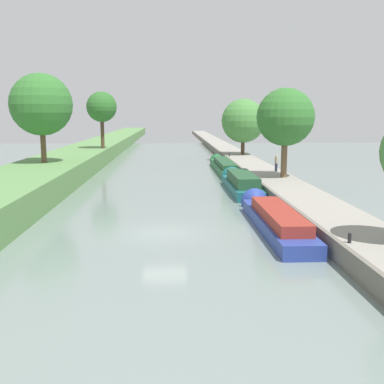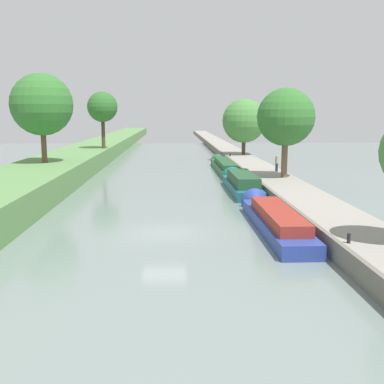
{
  "view_description": "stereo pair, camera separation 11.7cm",
  "coord_description": "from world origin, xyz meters",
  "px_view_note": "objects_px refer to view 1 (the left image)",
  "views": [
    {
      "loc": [
        0.37,
        -25.28,
        6.63
      ],
      "look_at": [
        1.92,
        7.71,
        1.0
      ],
      "focal_mm": 43.06,
      "sensor_mm": 36.0,
      "label": 1
    },
    {
      "loc": [
        0.48,
        -25.28,
        6.63
      ],
      "look_at": [
        1.92,
        7.71,
        1.0
      ],
      "focal_mm": 43.06,
      "sensor_mm": 36.0,
      "label": 2
    }
  ],
  "objects_px": {
    "narrowboat_teal": "(240,183)",
    "mooring_bollard_far": "(229,155)",
    "mooring_bollard_near": "(350,238)",
    "narrowboat_blue": "(273,218)",
    "person_walking": "(276,163)",
    "narrowboat_green": "(223,166)"
  },
  "relations": [
    {
      "from": "narrowboat_teal",
      "to": "mooring_bollard_far",
      "type": "bearing_deg",
      "value": 85.25
    },
    {
      "from": "narrowboat_teal",
      "to": "mooring_bollard_far",
      "type": "xyz_separation_m",
      "value": [
        1.8,
        21.72,
        0.54
      ]
    },
    {
      "from": "mooring_bollard_near",
      "to": "mooring_bollard_far",
      "type": "distance_m",
      "value": 41.97
    },
    {
      "from": "narrowboat_blue",
      "to": "mooring_bollard_far",
      "type": "height_order",
      "value": "mooring_bollard_far"
    },
    {
      "from": "person_walking",
      "to": "mooring_bollard_far",
      "type": "distance_m",
      "value": 16.76
    },
    {
      "from": "mooring_bollard_far",
      "to": "narrowboat_teal",
      "type": "bearing_deg",
      "value": -94.75
    },
    {
      "from": "narrowboat_teal",
      "to": "person_walking",
      "type": "xyz_separation_m",
      "value": [
        4.35,
        5.16,
        1.19
      ]
    },
    {
      "from": "narrowboat_green",
      "to": "mooring_bollard_near",
      "type": "xyz_separation_m",
      "value": [
        1.68,
        -34.26,
        0.64
      ]
    },
    {
      "from": "narrowboat_green",
      "to": "person_walking",
      "type": "bearing_deg",
      "value": -64.52
    },
    {
      "from": "mooring_bollard_far",
      "to": "mooring_bollard_near",
      "type": "bearing_deg",
      "value": -90.0
    },
    {
      "from": "narrowboat_green",
      "to": "mooring_bollard_near",
      "type": "distance_m",
      "value": 34.31
    },
    {
      "from": "person_walking",
      "to": "mooring_bollard_near",
      "type": "height_order",
      "value": "person_walking"
    },
    {
      "from": "person_walking",
      "to": "narrowboat_green",
      "type": "bearing_deg",
      "value": 115.48
    },
    {
      "from": "narrowboat_blue",
      "to": "narrowboat_teal",
      "type": "distance_m",
      "value": 13.38
    },
    {
      "from": "narrowboat_green",
      "to": "mooring_bollard_far",
      "type": "bearing_deg",
      "value": 77.72
    },
    {
      "from": "narrowboat_green",
      "to": "person_walking",
      "type": "xyz_separation_m",
      "value": [
        4.22,
        -8.85,
        1.28
      ]
    },
    {
      "from": "person_walking",
      "to": "mooring_bollard_far",
      "type": "xyz_separation_m",
      "value": [
        -2.54,
        16.56,
        -0.65
      ]
    },
    {
      "from": "narrowboat_teal",
      "to": "mooring_bollard_far",
      "type": "distance_m",
      "value": 21.8
    },
    {
      "from": "person_walking",
      "to": "mooring_bollard_far",
      "type": "height_order",
      "value": "person_walking"
    },
    {
      "from": "narrowboat_blue",
      "to": "narrowboat_teal",
      "type": "xyz_separation_m",
      "value": [
        0.06,
        13.38,
        0.09
      ]
    },
    {
      "from": "person_walking",
      "to": "mooring_bollard_far",
      "type": "relative_size",
      "value": 3.69
    },
    {
      "from": "narrowboat_teal",
      "to": "narrowboat_green",
      "type": "xyz_separation_m",
      "value": [
        0.13,
        14.01,
        -0.09
      ]
    }
  ]
}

